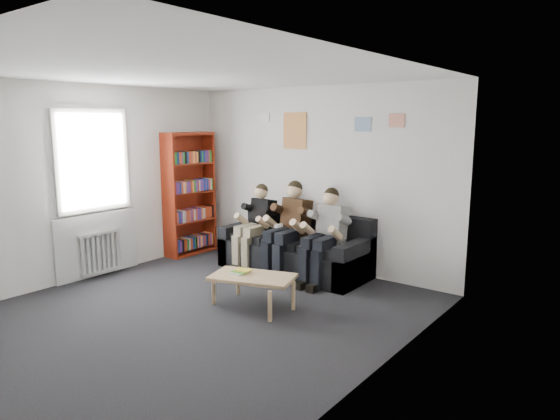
# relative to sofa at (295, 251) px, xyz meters

# --- Properties ---
(room_shell) EXTENTS (5.00, 5.00, 5.00)m
(room_shell) POSITION_rel_sofa_xyz_m (0.08, -2.08, 1.04)
(room_shell) COLOR black
(room_shell) RESTS_ON ground
(sofa) EXTENTS (2.22, 0.91, 0.86)m
(sofa) POSITION_rel_sofa_xyz_m (0.00, 0.00, 0.00)
(sofa) COLOR black
(sofa) RESTS_ON ground
(bookshelf) EXTENTS (0.30, 0.91, 2.02)m
(bookshelf) POSITION_rel_sofa_xyz_m (-1.99, -0.23, 0.70)
(bookshelf) COLOR maroon
(bookshelf) RESTS_ON ground
(coffee_table) EXTENTS (0.97, 0.54, 0.39)m
(coffee_table) POSITION_rel_sofa_xyz_m (0.45, -1.49, 0.03)
(coffee_table) COLOR tan
(coffee_table) RESTS_ON ground
(game_cases) EXTENTS (0.22, 0.19, 0.04)m
(game_cases) POSITION_rel_sofa_xyz_m (0.28, -1.51, 0.10)
(game_cases) COLOR silver
(game_cases) RESTS_ON coffee_table
(person_left) EXTENTS (0.37, 0.79, 1.26)m
(person_left) POSITION_rel_sofa_xyz_m (-0.62, -0.20, 0.33)
(person_left) COLOR black
(person_left) RESTS_ON sofa
(person_middle) EXTENTS (0.41, 0.88, 1.35)m
(person_middle) POSITION_rel_sofa_xyz_m (-0.00, -0.20, 0.36)
(person_middle) COLOR #4B3019
(person_middle) RESTS_ON sofa
(person_right) EXTENTS (0.39, 0.83, 1.30)m
(person_right) POSITION_rel_sofa_xyz_m (0.62, -0.20, 0.34)
(person_right) COLOR white
(person_right) RESTS_ON sofa
(radiator) EXTENTS (0.10, 0.64, 0.60)m
(radiator) POSITION_rel_sofa_xyz_m (-2.07, -1.88, 0.04)
(radiator) COLOR silver
(radiator) RESTS_ON ground
(window) EXTENTS (0.05, 1.30, 2.36)m
(window) POSITION_rel_sofa_xyz_m (-2.14, -1.88, 0.72)
(window) COLOR white
(window) RESTS_ON room_shell
(poster_large) EXTENTS (0.42, 0.01, 0.55)m
(poster_large) POSITION_rel_sofa_xyz_m (-0.32, 0.41, 1.74)
(poster_large) COLOR #DDCE4E
(poster_large) RESTS_ON room_shell
(poster_blue) EXTENTS (0.25, 0.01, 0.20)m
(poster_blue) POSITION_rel_sofa_xyz_m (0.83, 0.41, 1.84)
(poster_blue) COLOR #3A7BC8
(poster_blue) RESTS_ON room_shell
(poster_pink) EXTENTS (0.22, 0.01, 0.18)m
(poster_pink) POSITION_rel_sofa_xyz_m (1.33, 0.41, 1.89)
(poster_pink) COLOR #D9439C
(poster_pink) RESTS_ON room_shell
(poster_sign) EXTENTS (0.20, 0.01, 0.14)m
(poster_sign) POSITION_rel_sofa_xyz_m (-0.92, 0.41, 1.94)
(poster_sign) COLOR white
(poster_sign) RESTS_ON room_shell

